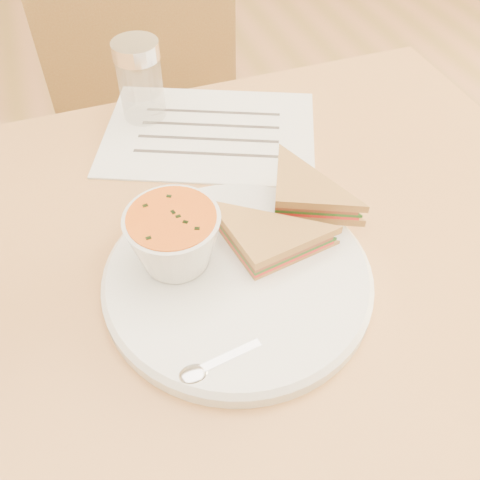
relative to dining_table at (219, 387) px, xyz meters
name	(u,v)px	position (x,y,z in m)	size (l,w,h in m)	color
floor	(224,464)	(0.00, 0.00, -0.38)	(5.00, 6.00, 0.01)	olive
dining_table	(219,387)	(0.00, 0.00, 0.00)	(1.00, 0.70, 0.75)	#9F6331
chair_far	(174,172)	(0.05, 0.47, 0.10)	(0.42, 0.42, 0.95)	brown
plate	(238,279)	(0.01, -0.07, 0.38)	(0.31, 0.31, 0.02)	white
soup_bowl	(174,241)	(-0.05, -0.03, 0.43)	(0.11, 0.11, 0.07)	white
sandwich_half_a	(255,275)	(0.03, -0.09, 0.41)	(0.12, 0.12, 0.04)	#BE9543
sandwich_half_b	(275,211)	(0.08, -0.01, 0.42)	(0.11, 0.11, 0.03)	#BE9543
spoon	(234,355)	(-0.03, -0.17, 0.40)	(0.15, 0.03, 0.01)	silver
paper_menu	(209,133)	(0.07, 0.22, 0.38)	(0.32, 0.23, 0.00)	white
condiment_shaker	(140,81)	(-0.02, 0.30, 0.44)	(0.07, 0.07, 0.12)	silver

